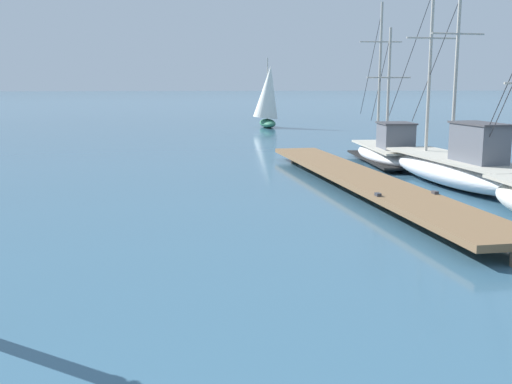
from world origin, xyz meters
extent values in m
cube|color=brown|center=(6.78, 17.03, 0.37)|extent=(3.41, 16.54, 0.16)
cylinder|color=brown|center=(7.05, 14.30, 0.15)|extent=(0.36, 0.36, 0.29)
cylinder|color=brown|center=(6.51, 19.76, 0.15)|extent=(0.36, 0.36, 0.29)
cylinder|color=brown|center=(5.97, 25.21, 0.15)|extent=(0.36, 0.36, 0.29)
cube|color=#333338|center=(6.31, 13.68, 0.49)|extent=(0.14, 0.21, 0.08)
cube|color=#333338|center=(7.90, 13.84, 0.49)|extent=(0.14, 0.21, 0.08)
ellipsoid|color=silver|center=(9.51, 22.99, 0.37)|extent=(2.11, 6.08, 0.74)
cube|color=#B2AD9E|center=(9.51, 22.99, 0.70)|extent=(1.86, 5.47, 0.08)
cube|color=black|center=(9.51, 22.99, 0.20)|extent=(2.13, 5.96, 0.08)
cube|color=#565B66|center=(9.49, 22.08, 1.23)|extent=(1.20, 1.41, 0.97)
cube|color=#3D3D42|center=(9.49, 22.08, 1.74)|extent=(1.30, 1.52, 0.06)
cylinder|color=#B2ADA3|center=(9.51, 23.29, 3.12)|extent=(0.11, 0.11, 4.76)
cylinder|color=#B2ADA3|center=(9.51, 23.29, 3.52)|extent=(1.82, 0.09, 0.06)
cylinder|color=#333338|center=(9.53, 24.58, 3.36)|extent=(0.06, 2.48, 3.52)
cylinder|color=#B2ADA3|center=(9.53, 24.66, 3.70)|extent=(0.11, 0.11, 5.92)
cylinder|color=#B2ADA3|center=(9.53, 24.66, 5.02)|extent=(1.82, 0.09, 0.06)
cylinder|color=#333338|center=(9.55, 26.25, 3.99)|extent=(0.07, 3.07, 4.37)
ellipsoid|color=silver|center=(10.08, 17.52, 0.46)|extent=(3.06, 7.80, 0.93)
cube|color=#B2AD9E|center=(10.08, 17.52, 0.89)|extent=(2.71, 7.02, 0.08)
cube|color=#565B66|center=(10.23, 16.39, 1.51)|extent=(1.19, 1.98, 1.15)
cube|color=#3D3D42|center=(10.23, 16.39, 2.11)|extent=(1.28, 2.14, 0.06)
cylinder|color=#B2ADA3|center=(10.03, 17.90, 3.62)|extent=(0.11, 0.11, 5.39)
cylinder|color=#B2ADA3|center=(10.03, 17.90, 4.87)|extent=(1.84, 0.31, 0.06)
cylinder|color=#333338|center=(9.83, 19.34, 3.89)|extent=(0.40, 2.78, 3.99)
cylinder|color=#B2ADA3|center=(9.80, 19.59, 3.88)|extent=(0.11, 0.11, 5.90)
cylinder|color=#B2ADA3|center=(9.80, 19.59, 4.85)|extent=(1.84, 0.31, 0.06)
cylinder|color=#333338|center=(9.58, 21.17, 4.18)|extent=(0.44, 3.04, 4.37)
cylinder|color=#333338|center=(10.12, 14.40, 3.27)|extent=(0.10, 2.22, 3.16)
ellipsoid|color=#337556|center=(6.84, 43.47, 0.30)|extent=(1.15, 3.60, 0.60)
cylinder|color=#B2ADA3|center=(6.84, 43.57, 2.80)|extent=(0.08, 0.08, 4.40)
cone|color=silver|center=(6.84, 43.22, 2.58)|extent=(2.20, 1.82, 3.91)
camera|label=1|loc=(1.66, -1.64, 3.41)|focal=43.23mm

